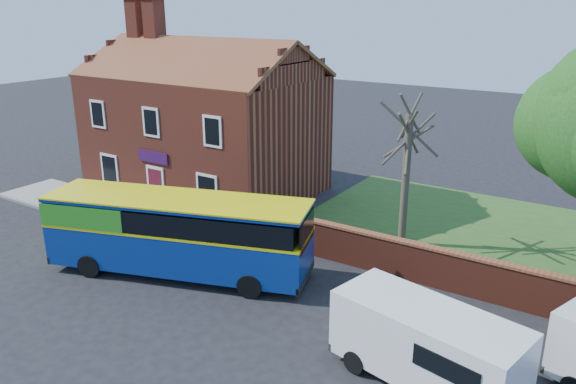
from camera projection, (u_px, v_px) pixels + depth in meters
The scene contains 7 objects.
ground at pixel (147, 306), 19.99m from camera, with size 120.00×120.00×0.00m, color black.
pavement at pixel (133, 217), 28.15m from camera, with size 18.00×3.50×0.12m, color gray.
kerb at pixel (105, 228), 26.75m from camera, with size 18.00×0.15×0.14m, color slate.
shop_building at pixel (205, 131), 31.67m from camera, with size 12.30×8.13×10.50m.
bus at pixel (170, 230), 21.98m from camera, with size 10.66×5.74×3.16m.
van_near at pixel (427, 344), 15.50m from camera, with size 5.63×3.19×2.33m.
bare_tree at pixel (406, 174), 24.10m from camera, with size 2.40×2.86×6.41m.
Camera 1 is at (13.82, -12.09, 10.21)m, focal length 35.00 mm.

